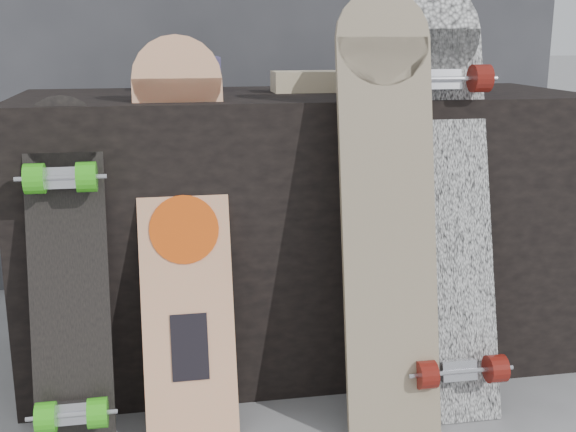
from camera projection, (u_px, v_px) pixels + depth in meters
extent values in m
cube|color=black|center=(302.00, 227.00, 2.17)|extent=(1.60, 0.60, 0.80)
cube|color=#3C3369|center=(189.00, 74.00, 2.14)|extent=(0.18, 0.12, 0.10)
cube|color=#3C3369|center=(445.00, 72.00, 2.05)|extent=(0.14, 0.14, 0.12)
cube|color=#D1B78C|center=(310.00, 82.00, 2.11)|extent=(0.22, 0.10, 0.06)
cube|color=#CDB48A|center=(185.00, 259.00, 1.77)|extent=(0.22, 0.28, 0.86)
cylinder|color=#CDB48A|center=(177.00, 79.00, 1.80)|extent=(0.22, 0.08, 0.22)
cylinder|color=#E34D0E|center=(184.00, 230.00, 1.77)|extent=(0.17, 0.05, 0.16)
cube|color=black|center=(190.00, 347.00, 1.75)|extent=(0.09, 0.05, 0.15)
cube|color=beige|center=(389.00, 240.00, 1.75)|extent=(0.23, 0.21, 0.96)
cylinder|color=beige|center=(383.00, 37.00, 1.73)|extent=(0.23, 0.06, 0.23)
cube|color=white|center=(444.00, 225.00, 1.85)|extent=(0.25, 0.28, 0.98)
cylinder|color=white|center=(433.00, 29.00, 1.86)|extent=(0.25, 0.08, 0.25)
cube|color=silver|center=(458.00, 370.00, 1.80)|extent=(0.09, 0.04, 0.06)
cylinder|color=maroon|center=(426.00, 375.00, 1.77)|extent=(0.04, 0.07, 0.07)
cylinder|color=maroon|center=(496.00, 369.00, 1.80)|extent=(0.05, 0.07, 0.07)
cube|color=silver|center=(443.00, 80.00, 1.82)|extent=(0.09, 0.04, 0.06)
cylinder|color=maroon|center=(411.00, 79.00, 1.78)|extent=(0.04, 0.07, 0.07)
cylinder|color=maroon|center=(480.00, 78.00, 1.81)|extent=(0.05, 0.07, 0.07)
cube|color=black|center=(70.00, 294.00, 1.71)|extent=(0.18, 0.19, 0.74)
cylinder|color=black|center=(62.00, 134.00, 1.70)|extent=(0.18, 0.06, 0.18)
cube|color=silver|center=(73.00, 413.00, 1.67)|extent=(0.09, 0.04, 0.06)
cylinder|color=green|center=(46.00, 417.00, 1.64)|extent=(0.04, 0.07, 0.07)
cylinder|color=green|center=(98.00, 413.00, 1.66)|extent=(0.04, 0.07, 0.07)
cube|color=silver|center=(62.00, 178.00, 1.66)|extent=(0.09, 0.04, 0.06)
cylinder|color=green|center=(35.00, 179.00, 1.63)|extent=(0.04, 0.07, 0.07)
cylinder|color=green|center=(87.00, 177.00, 1.65)|extent=(0.04, 0.07, 0.07)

